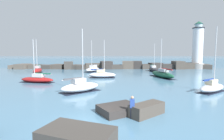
% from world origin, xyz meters
% --- Properties ---
extents(ground_plane, '(600.00, 600.00, 0.00)m').
position_xyz_m(ground_plane, '(0.00, 0.00, 0.00)').
color(ground_plane, teal).
extents(open_sea_beyond, '(400.00, 116.00, 0.01)m').
position_xyz_m(open_sea_beyond, '(0.00, 105.96, 0.00)').
color(open_sea_beyond, teal).
rests_on(open_sea_beyond, ground).
extents(breakwater_jetty, '(67.89, 6.77, 2.57)m').
position_xyz_m(breakwater_jetty, '(3.42, 45.92, 0.94)').
color(breakwater_jetty, brown).
rests_on(breakwater_jetty, ground).
extents(lighthouse, '(4.41, 4.41, 15.56)m').
position_xyz_m(lighthouse, '(30.11, 45.70, 6.84)').
color(lighthouse, gray).
rests_on(lighthouse, ground).
extents(foreground_rocks, '(16.02, 10.05, 1.40)m').
position_xyz_m(foreground_rocks, '(-2.62, -2.19, 0.60)').
color(foreground_rocks, brown).
rests_on(foreground_rocks, ground).
extents(sailboat_moored_0, '(4.01, 8.50, 8.26)m').
position_xyz_m(sailboat_moored_0, '(12.55, 24.62, 0.73)').
color(sailboat_moored_0, '#195138').
rests_on(sailboat_moored_0, ground).
extents(sailboat_moored_1, '(2.85, 6.53, 8.80)m').
position_xyz_m(sailboat_moored_1, '(-17.65, 33.10, 0.74)').
color(sailboat_moored_1, maroon).
rests_on(sailboat_moored_1, ground).
extents(sailboat_moored_2, '(6.60, 3.27, 7.57)m').
position_xyz_m(sailboat_moored_2, '(-11.48, 18.29, 0.58)').
color(sailboat_moored_2, maroon).
rests_on(sailboat_moored_2, ground).
extents(sailboat_moored_3, '(5.72, 2.50, 7.88)m').
position_xyz_m(sailboat_moored_3, '(-0.29, 24.49, 0.65)').
color(sailboat_moored_3, white).
rests_on(sailboat_moored_3, ground).
extents(sailboat_moored_4, '(4.66, 7.17, 8.73)m').
position_xyz_m(sailboat_moored_4, '(-3.69, 36.97, 0.68)').
color(sailboat_moored_4, white).
rests_on(sailboat_moored_4, ground).
extents(sailboat_moored_5, '(5.35, 4.44, 8.66)m').
position_xyz_m(sailboat_moored_5, '(15.18, 10.64, 0.65)').
color(sailboat_moored_5, white).
rests_on(sailboat_moored_5, ground).
extents(sailboat_moored_6, '(2.44, 6.11, 7.83)m').
position_xyz_m(sailboat_moored_6, '(13.67, 37.32, 0.63)').
color(sailboat_moored_6, black).
rests_on(sailboat_moored_6, ground).
extents(sailboat_moored_7, '(5.75, 5.32, 8.38)m').
position_xyz_m(sailboat_moored_7, '(-2.48, 10.80, 0.70)').
color(sailboat_moored_7, white).
rests_on(sailboat_moored_7, ground).
extents(person_on_rocks, '(0.36, 0.24, 1.83)m').
position_xyz_m(person_on_rocks, '(3.39, 1.04, 1.03)').
color(person_on_rocks, '#282833').
rests_on(person_on_rocks, ground).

